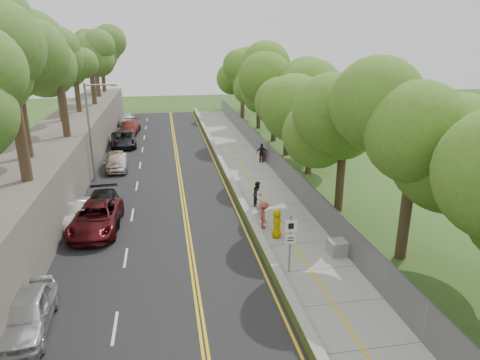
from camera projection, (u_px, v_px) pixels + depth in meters
The scene contains 26 objects.
ground at pixel (256, 247), 24.26m from camera, with size 140.00×140.00×0.00m, color #33511E.
road at pixel (160, 174), 37.37m from camera, with size 11.20×66.00×0.04m, color black.
sidewalk at pixel (249, 169), 38.70m from camera, with size 4.20×66.00×0.05m, color gray.
jersey_barrier at pixel (224, 168), 38.22m from camera, with size 0.42×66.00×0.60m, color #A8D731.
rock_embankment at pixel (59, 156), 35.39m from camera, with size 5.00×66.00×4.00m, color #595147.
chainlink_fence at pixel (271, 158), 38.74m from camera, with size 0.04×66.00×2.00m, color slate.
trees_embankment at pixel (51, 49), 32.81m from camera, with size 6.40×66.00×13.00m, color #527E2C, non-canonical shape.
trees_fenceside at pixel (299, 90), 37.25m from camera, with size 7.00×66.00×14.00m, color #538326, non-canonical shape.
streetlight at pixel (92, 126), 34.14m from camera, with size 2.52×0.22×8.00m.
signpost at pixel (290, 238), 21.00m from camera, with size 0.62×0.09×3.10m.
construction_barrel at pixel (261, 156), 41.25m from camera, with size 0.60×0.60×0.99m, color #C75424.
concrete_block at pixel (340, 247), 23.30m from camera, with size 1.21×0.90×0.80m, color slate.
car_0 at pixel (26, 313), 17.07m from camera, with size 1.88×4.68×1.59m, color silver.
car_1 at pixel (76, 213), 27.12m from camera, with size 1.51×4.34×1.43m, color silver.
car_2 at pixel (96, 218), 26.12m from camera, with size 2.72×5.90×1.64m, color #531116.
car_3 at pixel (103, 207), 27.86m from camera, with size 2.17×5.33×1.55m, color black.
car_4 at pixel (116, 161), 38.42m from camera, with size 1.91×4.74×1.62m, color tan.
car_5 at pixel (118, 163), 38.26m from camera, with size 1.45×4.17×1.37m, color #9D9FA5.
car_6 at pixel (123, 139), 46.70m from camera, with size 2.63×5.70×1.58m, color black.
car_7 at pixel (130, 127), 52.95m from camera, with size 2.16×5.32×1.54m, color maroon.
car_8 at pixel (127, 119), 58.84m from camera, with size 1.74×4.32×1.47m, color white.
painter_0 at pixel (277, 223), 25.16m from camera, with size 0.85×0.55×1.74m, color #BA9900.
painter_1 at pixel (259, 203), 28.41m from camera, with size 0.62×0.40×1.69m, color silver.
painter_2 at pixel (258, 193), 30.01m from camera, with size 0.86×0.67×1.77m, color black.
painter_3 at pixel (264, 215), 26.38m from camera, with size 1.11×0.64×1.71m, color #953B29.
person_far at pixel (262, 153), 40.50m from camera, with size 1.07×0.45×1.83m, color black.
Camera 1 is at (-4.74, -21.33, 11.26)m, focal length 32.00 mm.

